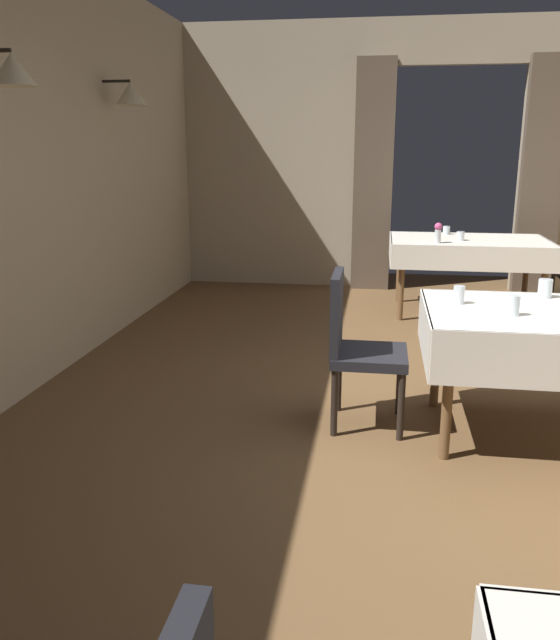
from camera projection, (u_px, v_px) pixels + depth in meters
ground at (514, 438)px, 3.78m from camera, size 10.08×10.08×0.00m
wall_back at (456, 157)px, 7.38m from camera, size 6.40×0.27×3.00m
dining_table_mid at (536, 328)px, 3.65m from camera, size 1.23×0.99×0.75m
dining_table_far at (469, 247)px, 6.45m from camera, size 1.54×1.01×0.75m
chair_mid_left at (356, 342)px, 3.85m from camera, size 0.44×0.44×0.93m
glass_mid_a at (513, 306)px, 3.51m from camera, size 0.07×0.07×0.11m
glass_mid_b at (459, 295)px, 3.78m from camera, size 0.06×0.06×0.11m
glass_mid_c at (545, 288)px, 3.93m from camera, size 0.08×0.08×0.11m
flower_vase_far at (438, 232)px, 6.14m from camera, size 0.07×0.07×0.19m
glass_far_b at (461, 236)px, 6.33m from camera, size 0.07×0.07×0.09m
glass_far_c at (446, 230)px, 6.77m from camera, size 0.07×0.07×0.09m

